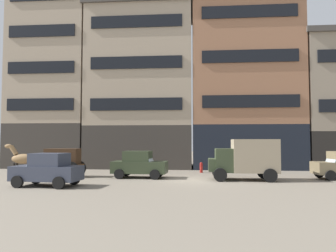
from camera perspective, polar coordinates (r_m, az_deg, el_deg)
ground_plane at (r=19.98m, az=4.91°, el=-10.02°), size 120.00×120.00×0.00m
building_far_left at (r=33.44m, az=-20.26°, el=8.87°), size 7.98×6.31×18.33m
building_center_left at (r=30.61m, az=-4.99°, el=7.26°), size 10.37×6.31×15.70m
building_center_right at (r=30.69m, az=14.01°, el=7.96°), size 10.39×6.31×16.38m
cargo_wagon at (r=22.98m, az=-19.13°, el=-6.07°), size 2.92×1.54×1.98m
draft_horse at (r=24.30m, az=-25.55°, el=-5.48°), size 2.34×0.62×2.30m
delivery_truck_near at (r=20.42m, az=14.19°, el=-5.78°), size 4.39×2.22×2.62m
sedan_dark at (r=18.38m, az=-21.51°, el=-7.59°), size 3.84×2.15×1.83m
sedan_light at (r=21.19m, az=-5.37°, el=-7.14°), size 3.80×2.06×1.83m
pedestrian_officer at (r=24.39m, az=-7.06°, el=-6.41°), size 0.38×0.38×1.79m
fire_hydrant_curbside at (r=24.79m, az=6.20°, el=-7.65°), size 0.24×0.24×0.83m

